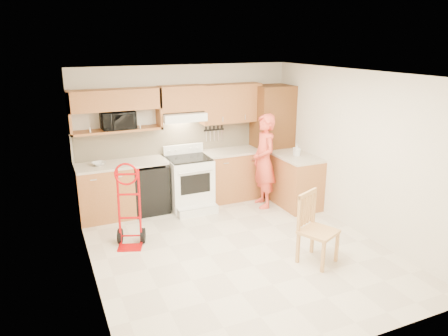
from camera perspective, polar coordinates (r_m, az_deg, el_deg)
floor at (r=6.23m, az=1.90°, el=-11.07°), size 4.00×4.50×0.02m
ceiling at (r=5.51m, az=2.16°, el=12.73°), size 4.00×4.50×0.02m
wall_back at (r=7.77m, az=-5.28°, el=4.55°), size 4.00×0.02×2.50m
wall_front at (r=3.97m, az=16.54°, el=-8.66°), size 4.00×0.02×2.50m
wall_left at (r=5.23m, az=-18.25°, el=-2.52°), size 0.02×4.50×2.50m
wall_right at (r=6.83m, az=17.39°, el=2.08°), size 0.02×4.50×2.50m
backsplash at (r=7.76m, az=-5.21°, el=4.15°), size 3.92×0.03×0.55m
lower_cab_left at (r=7.37m, az=-15.81°, el=-3.24°), size 0.90×0.60×0.90m
dishwasher at (r=7.50m, az=-10.14°, el=-2.68°), size 0.60×0.60×0.85m
lower_cab_right at (r=8.00m, az=1.23°, el=-0.96°), size 1.14×0.60×0.90m
countertop_left at (r=7.27m, az=-13.78°, el=0.54°), size 1.50×0.63×0.04m
countertop_right at (r=7.87m, az=1.25°, el=2.30°), size 1.14×0.63×0.04m
cab_return_right at (r=7.75m, az=9.60°, el=-1.81°), size 0.60×1.00×0.90m
countertop_return at (r=7.61m, az=9.77°, el=1.54°), size 0.63×1.00×0.04m
pantry_tall at (r=8.21m, az=6.46°, el=3.75°), size 0.70×0.60×2.10m
upper_cab_left at (r=7.18m, az=-14.58°, el=8.96°), size 1.50×0.33×0.34m
upper_shelf_mw at (r=7.26m, az=-14.28°, el=4.98°), size 1.50×0.33×0.04m
upper_cab_center at (r=7.45m, az=-5.87°, el=9.38°), size 0.76×0.33×0.44m
upper_cab_right at (r=7.81m, az=0.87°, el=8.79°), size 1.14×0.33×0.70m
range_hood at (r=7.44m, az=-5.64°, el=6.95°), size 0.76×0.46×0.14m
knife_strip at (r=7.91m, az=-1.36°, el=4.76°), size 0.40×0.05×0.29m
microwave at (r=7.24m, az=-14.18°, el=6.32°), size 0.56×0.39×0.30m
range at (r=7.49m, az=-4.57°, el=-1.49°), size 0.75×0.98×1.10m
person at (r=7.52m, az=5.45°, el=0.94°), size 0.49×0.67×1.69m
hand_truck at (r=6.24m, az=-12.81°, el=-5.52°), size 0.57×0.54×1.15m
dining_chair at (r=5.83m, az=12.72°, el=-8.09°), size 0.60×0.62×0.98m
soap_bottle at (r=7.58m, az=9.83°, el=2.46°), size 0.11×0.11×0.21m
bowl at (r=7.20m, az=-16.60°, el=0.56°), size 0.26×0.26×0.05m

